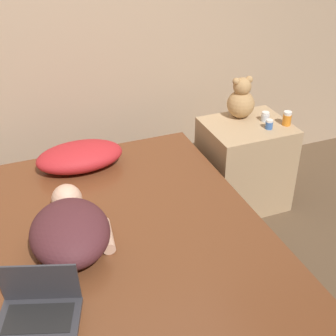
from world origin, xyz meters
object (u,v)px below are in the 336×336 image
(person_lying, at_px, (71,229))
(teddy_bear, at_px, (241,100))
(bottle_orange, at_px, (287,118))
(pillow, at_px, (80,156))
(laptop, at_px, (39,306))
(bottle_blue, at_px, (269,124))
(bottle_clear, at_px, (265,117))

(person_lying, height_order, teddy_bear, teddy_bear)
(teddy_bear, distance_m, bottle_orange, 0.32)
(pillow, distance_m, person_lying, 0.70)
(laptop, height_order, bottle_blue, laptop)
(teddy_bear, bearing_deg, bottle_clear, -43.44)
(teddy_bear, height_order, bottle_blue, teddy_bear)
(laptop, relative_size, bottle_blue, 5.99)
(bottle_blue, bearing_deg, bottle_orange, 1.95)
(bottle_blue, distance_m, bottle_orange, 0.13)
(pillow, height_order, laptop, laptop)
(pillow, distance_m, bottle_orange, 1.32)
(pillow, xyz_separation_m, bottle_orange, (1.31, -0.16, 0.09))
(bottle_orange, bearing_deg, bottle_clear, 133.54)
(pillow, height_order, bottle_clear, bottle_clear)
(laptop, height_order, bottle_orange, laptop)
(bottle_blue, bearing_deg, pillow, 172.09)
(laptop, relative_size, teddy_bear, 1.32)
(pillow, bearing_deg, bottle_blue, -7.91)
(laptop, bearing_deg, bottle_orange, 46.33)
(bottle_clear, bearing_deg, person_lying, -156.26)
(bottle_orange, bearing_deg, teddy_bear, 135.19)
(person_lying, relative_size, bottle_orange, 6.80)
(laptop, distance_m, teddy_bear, 1.85)
(teddy_bear, bearing_deg, bottle_blue, -68.87)
(pillow, distance_m, bottle_clear, 1.22)
(teddy_bear, bearing_deg, pillow, -176.95)
(teddy_bear, xyz_separation_m, bottle_orange, (0.22, -0.22, -0.08))
(person_lying, xyz_separation_m, bottle_clear, (1.40, 0.62, 0.05))
(bottle_blue, bearing_deg, bottle_clear, 70.75)
(pillow, xyz_separation_m, teddy_bear, (1.09, 0.06, 0.16))
(bottle_clear, bearing_deg, bottle_blue, -109.25)
(teddy_bear, relative_size, bottle_blue, 4.55)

